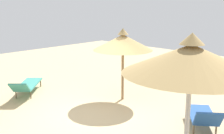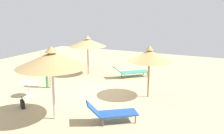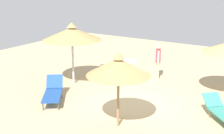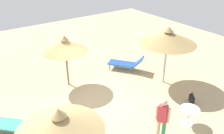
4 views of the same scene
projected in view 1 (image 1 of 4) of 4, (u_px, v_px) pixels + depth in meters
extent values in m
cube|color=tan|center=(94.00, 116.00, 8.92)|extent=(24.00, 24.00, 0.10)
cylinder|color=olive|center=(123.00, 71.00, 10.10)|extent=(0.09, 0.09, 2.00)
cone|color=tan|center=(123.00, 42.00, 9.88)|extent=(2.01, 2.01, 0.53)
cone|color=tan|center=(123.00, 31.00, 9.80)|extent=(0.36, 0.36, 0.22)
cylinder|color=#B2B2B7|center=(188.00, 114.00, 5.70)|extent=(0.09, 0.09, 2.43)
cone|color=tan|center=(191.00, 59.00, 5.46)|extent=(2.59, 2.59, 0.56)
cone|color=tan|center=(192.00, 39.00, 5.37)|extent=(0.47, 0.47, 0.22)
cube|color=teal|center=(29.00, 84.00, 11.03)|extent=(1.69, 1.65, 0.05)
cylinder|color=brown|center=(28.00, 83.00, 11.78)|extent=(0.04, 0.04, 0.28)
cylinder|color=brown|center=(41.00, 83.00, 11.78)|extent=(0.04, 0.04, 0.28)
cylinder|color=brown|center=(16.00, 95.00, 10.35)|extent=(0.04, 0.04, 0.28)
cylinder|color=brown|center=(31.00, 95.00, 10.35)|extent=(0.04, 0.04, 0.28)
cube|color=teal|center=(19.00, 87.00, 9.91)|extent=(0.77, 0.77, 0.39)
cube|color=#1E478C|center=(201.00, 114.00, 8.03)|extent=(1.55, 1.39, 0.05)
cylinder|color=brown|center=(188.00, 112.00, 8.69)|extent=(0.04, 0.04, 0.31)
cylinder|color=brown|center=(207.00, 113.00, 8.62)|extent=(0.04, 0.04, 0.31)
cylinder|color=brown|center=(194.00, 129.00, 7.52)|extent=(0.04, 0.04, 0.31)
cylinder|color=brown|center=(216.00, 130.00, 7.45)|extent=(0.04, 0.04, 0.31)
cube|color=#1E478C|center=(208.00, 119.00, 7.08)|extent=(0.75, 0.79, 0.48)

